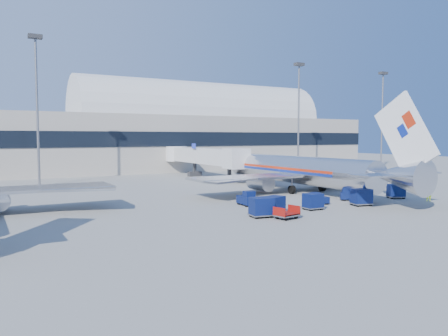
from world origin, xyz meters
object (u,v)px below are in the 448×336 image
tug_right (349,195)px  tug_left (247,199)px  jetbridge_near (200,156)px  barrier_mid (376,186)px  cart_train_c (261,207)px  cart_train_b (275,204)px  airliner_main (303,170)px  barrier_far (391,184)px  cart_solo_near (361,197)px  mast_west (37,88)px  cart_open_red (287,215)px  barrier_near (359,187)px  cart_train_a (313,201)px  mast_far_east (382,106)px  cart_solo_far (396,191)px  ramp_worker (429,194)px  tug_lead (318,199)px  mast_east (299,101)px

tug_right → tug_left: bearing=-153.3°
jetbridge_near → barrier_mid: 32.09m
cart_train_c → cart_train_b: bearing=36.8°
cart_train_b → airliner_main: bearing=23.7°
airliner_main → barrier_far: (14.60, -2.51, -2.48)m
cart_solo_near → mast_west: bearing=140.0°
airliner_main → mast_west: 41.12m
cart_open_red → cart_train_b: bearing=62.4°
barrier_near → tug_left: size_ratio=1.17×
barrier_mid → cart_train_a: 22.06m
tug_right → mast_west: bearing=169.2°
mast_far_east → cart_train_c: size_ratio=9.80×
airliner_main → cart_solo_far: bearing=-61.7°
ramp_worker → airliner_main: bearing=-21.4°
airliner_main → cart_train_b: (-13.13, -11.63, -2.05)m
mast_far_east → tug_right: (-45.52, -34.55, -14.11)m
cart_open_red → tug_left: bearing=71.8°
barrier_mid → cart_train_a: size_ratio=1.56×
jetbridge_near → tug_lead: (-3.40, -35.96, -3.32)m
jetbridge_near → mast_west: bearing=-178.3°
mast_far_east → cart_solo_near: (-47.34, -38.02, -13.83)m
barrier_far → cart_train_b: bearing=-161.8°
cart_solo_far → cart_open_red: cart_solo_far is taller
barrier_near → cart_solo_far: 8.38m
tug_left → cart_open_red: tug_left is taller
mast_west → cart_train_c: bearing=-69.4°
tug_left → cart_train_b: 5.24m
barrier_mid → cart_open_red: bearing=-154.3°
airliner_main → barrier_mid: (11.30, -2.51, -2.48)m
barrier_near → barrier_far: 6.60m
cart_open_red → cart_solo_far: bearing=1.1°
barrier_far → tug_right: tug_right is taller
airliner_main → mast_east: (20.00, 25.49, 11.87)m
tug_lead → cart_train_c: (-9.77, -3.25, 0.37)m
tug_right → cart_solo_near: cart_solo_near is taller
barrier_far → barrier_mid: bearing=180.0°
cart_train_c → tug_lead: bearing=27.5°
cart_train_a → barrier_mid: bearing=27.0°
cart_train_b → cart_train_c: cart_train_c is taller
cart_solo_near → airliner_main: bearing=93.4°
barrier_mid → tug_left: bearing=-170.9°
mast_east → barrier_far: bearing=-100.9°
mast_east → barrier_far: (-5.40, -28.00, -14.34)m
jetbridge_near → tug_left: size_ratio=10.73×
mast_west → ramp_worker: bearing=-46.8°
barrier_near → cart_train_b: size_ratio=1.36×
cart_open_red → mast_east: bearing=38.9°
cart_open_red → tug_lead: bearing=20.6°
barrier_near → cart_train_a: cart_train_a is taller
mast_west → mast_east: bearing=0.0°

